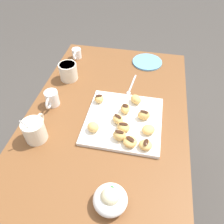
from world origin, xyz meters
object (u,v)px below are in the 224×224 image
Objects in this scene: coffee_mug_cream_right at (68,71)px; beignet_10 at (130,142)px; beignet_4 at (99,99)px; beignet_1 at (119,135)px; beignet_2 at (125,109)px; cream_pitcher_white at (52,98)px; ice_cream_bowl at (110,199)px; saucer_sky_left at (147,62)px; beignet_5 at (146,145)px; beignet_3 at (93,127)px; beignet_7 at (144,115)px; beignet_0 at (148,130)px; chocolate_sauce_pitcher at (77,53)px; pastry_plate_square at (124,120)px; coffee_mug_cream_left at (35,130)px; beignet_9 at (124,127)px; beignet_6 at (118,119)px; dining_table at (108,132)px; beignet_8 at (136,99)px.

coffee_mug_cream_right is 2.39× the size of beignet_10.
coffee_mug_cream_right is 0.26m from beignet_4.
beignet_2 is (0.15, 0.00, -0.00)m from beignet_1.
cream_pitcher_white is 0.53m from ice_cream_bowl.
saucer_sky_left is 0.43m from beignet_4.
beignet_5 is (0.23, -0.09, -0.00)m from ice_cream_bowl.
beignet_3 is at bearing -174.64° from beignet_4.
beignet_0 is at bearing -160.45° from beignet_7.
chocolate_sauce_pitcher reaches higher than beignet_1.
ice_cream_bowl is (-0.35, -0.01, 0.03)m from pastry_plate_square.
coffee_mug_cream_left is 0.37m from beignet_10.
ice_cream_bowl reaches higher than beignet_10.
beignet_3 is 0.90× the size of beignet_9.
beignet_1 is at bearing -146.43° from beignet_4.
chocolate_sauce_pitcher is at bearing 1.90° from coffee_mug_cream_left.
beignet_7 is at bearing -68.18° from beignet_6.
pastry_plate_square is at bearing 19.51° from beignet_10.
beignet_3 is at bearing -119.56° from cream_pitcher_white.
beignet_6 is at bearing -54.84° from beignet_3.
beignet_4 is at bearing 39.15° from beignet_10.
ice_cream_bowl is at bearing -166.87° from dining_table.
beignet_2 reaches higher than beignet_0.
pastry_plate_square is 5.98× the size of beignet_8.
ice_cream_bowl is 0.32m from beignet_0.
cream_pitcher_white is 2.39× the size of beignet_4.
chocolate_sauce_pitcher is at bearing 40.62° from beignet_2.
beignet_0 is 1.02× the size of beignet_7.
coffee_mug_cream_right reaches higher than beignet_8.
coffee_mug_cream_left is at bearing 113.20° from beignet_6.
beignet_2 is at bearing -18.54° from beignet_6.
beignet_1 reaches higher than beignet_0.
beignet_10 is (0.23, -0.03, -0.00)m from ice_cream_bowl.
coffee_mug_cream_right reaches higher than beignet_4.
beignet_0 is at bearing -175.03° from saucer_sky_left.
chocolate_sauce_pitcher reaches higher than beignet_7.
beignet_5 is at bearing -131.09° from coffee_mug_cream_right.
beignet_0 reaches higher than dining_table.
beignet_2 is at bearing -59.37° from coffee_mug_cream_left.
cream_pitcher_white is at bearing 68.68° from beignet_5.
ice_cream_bowl is 0.34m from beignet_6.
cream_pitcher_white is 0.37m from beignet_1.
beignet_6 is at bearing -135.21° from beignet_4.
pastry_plate_square is at bearing -142.11° from chocolate_sauce_pitcher.
beignet_7 reaches higher than beignet_9.
ice_cream_bowl reaches higher than beignet_8.
ice_cream_bowl is at bearing 172.50° from beignet_10.
beignet_4 is 0.22m from beignet_7.
beignet_6 is at bearing 6.03° from ice_cream_bowl.
beignet_10 is at bearing -104.71° from beignet_3.
beignet_10 reaches higher than dining_table.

